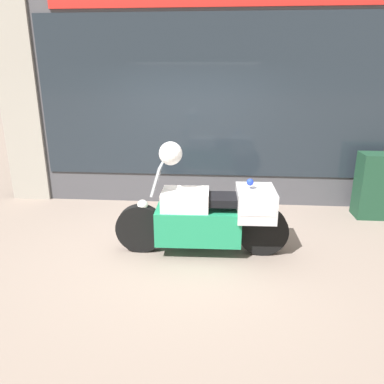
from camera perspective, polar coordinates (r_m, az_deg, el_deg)
The scene contains 6 objects.
ground_plane at distance 5.38m, azimuth -1.52°, elevation -8.11°, with size 60.00×60.00×0.00m, color gray.
shop_building at distance 6.86m, azimuth -2.95°, elevation 13.88°, with size 6.90×0.55×3.71m.
window_display at distance 7.08m, azimuth 2.42°, elevation 2.64°, with size 5.74×0.30×2.02m.
paramedic_motorcycle at distance 4.97m, azimuth 2.83°, elevation -3.72°, with size 2.31×0.66×1.22m.
utility_cabinet at distance 6.93m, azimuth 26.68°, elevation 0.85°, with size 0.72×0.42×1.09m, color #193D28.
white_helmet at distance 4.75m, azimuth -3.28°, elevation 5.89°, with size 0.30×0.30×0.30m, color white.
Camera 1 is at (0.52, -4.79, 2.39)m, focal length 35.00 mm.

